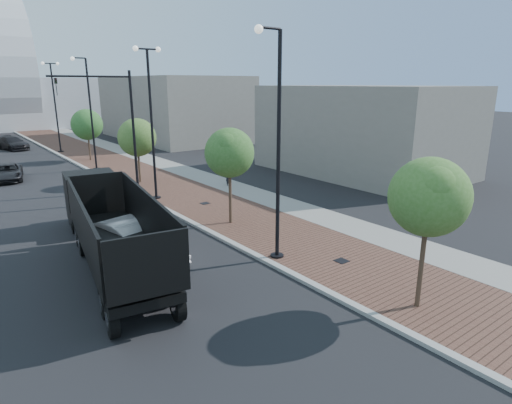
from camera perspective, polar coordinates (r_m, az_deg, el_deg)
sidewalk at (r=45.62m, az=-19.23°, el=5.69°), size 7.00×140.00×0.12m
concrete_strip at (r=46.51m, az=-16.07°, el=6.13°), size 2.40×140.00×0.13m
curb at (r=44.68m, az=-23.48°, el=5.09°), size 0.30×140.00×0.14m
dump_truck at (r=20.28m, az=-19.73°, el=-2.11°), size 4.43×13.53×3.25m
white_sedan at (r=18.65m, az=-15.94°, el=-5.03°), size 2.87×5.36×1.68m
dark_car_mid at (r=37.86m, az=-30.19°, el=3.41°), size 2.75×4.67×1.22m
dark_car_far at (r=55.45m, az=-29.70°, el=6.82°), size 3.20×5.27×1.43m
pedestrian at (r=30.63m, az=-3.72°, el=3.43°), size 0.66×0.54×1.56m
streetlight_1 at (r=17.05m, az=2.71°, el=5.87°), size 1.44×0.56×9.21m
streetlight_2 at (r=27.28m, az=-13.72°, el=10.11°), size 1.72×0.56×9.28m
streetlight_3 at (r=38.54m, az=-21.21°, el=10.28°), size 1.44×0.56×9.21m
streetlight_4 at (r=50.15m, az=-25.15°, el=11.41°), size 1.72×0.56×9.28m
traffic_mast at (r=29.71m, az=-17.74°, el=10.55°), size 5.09×0.20×8.00m
tree_0 at (r=14.22m, az=22.06°, el=0.62°), size 2.50×2.47×5.07m
tree_1 at (r=21.80m, az=-3.48°, el=6.55°), size 2.54×2.52×5.08m
tree_2 at (r=32.44m, az=-15.49°, el=8.27°), size 2.75×2.75×4.79m
tree_3 at (r=43.75m, az=-21.53°, el=9.56°), size 2.87×2.87×4.89m
commercial_block_ne at (r=59.16m, az=-11.01°, el=12.18°), size 12.00×22.00×8.00m
commercial_block_e at (r=36.59m, az=13.94°, el=9.30°), size 10.00×16.00×7.00m
utility_cover_1 at (r=18.17m, az=11.32°, el=-7.68°), size 0.50×0.50×0.02m
utility_cover_2 at (r=26.28m, az=-6.82°, el=-0.17°), size 0.50×0.50×0.02m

